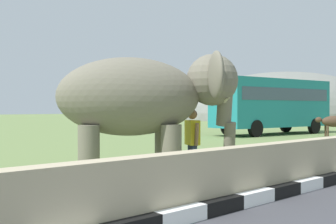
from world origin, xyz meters
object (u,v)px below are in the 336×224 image
at_px(person_handler, 192,140).
at_px(cow_near, 333,122).
at_px(bus_teal, 272,102).
at_px(elephant, 146,99).

distance_m(person_handler, cow_near, 17.48).
height_order(person_handler, bus_teal, bus_teal).
xyz_separation_m(person_handler, bus_teal, (15.98, 8.37, 1.15)).
relative_size(person_handler, cow_near, 0.98).
distance_m(person_handler, bus_teal, 18.08).
bearing_deg(elephant, bus_teal, 25.33).
distance_m(bus_teal, cow_near, 3.95).
relative_size(elephant, person_handler, 2.39).
relative_size(elephant, cow_near, 2.35).
relative_size(person_handler, bus_teal, 0.18).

